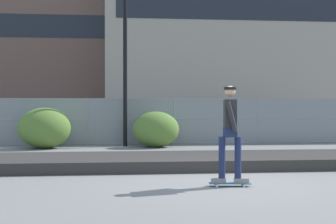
{
  "coord_description": "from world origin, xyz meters",
  "views": [
    {
      "loc": [
        -2.1,
        -8.89,
        1.56
      ],
      "look_at": [
        -0.58,
        6.07,
        1.35
      ],
      "focal_mm": 49.08,
      "sensor_mm": 36.0,
      "label": 1
    }
  ],
  "objects_px": {
    "parked_car_near": "(105,122)",
    "shrub_center": "(156,129)",
    "skater": "(230,127)",
    "shrub_left": "(45,128)",
    "street_lamp": "(125,24)",
    "skateboard": "(230,183)"
  },
  "relations": [
    {
      "from": "parked_car_near",
      "to": "shrub_center",
      "type": "height_order",
      "value": "parked_car_near"
    },
    {
      "from": "parked_car_near",
      "to": "shrub_center",
      "type": "bearing_deg",
      "value": -57.79
    },
    {
      "from": "skater",
      "to": "shrub_left",
      "type": "height_order",
      "value": "skater"
    },
    {
      "from": "street_lamp",
      "to": "shrub_left",
      "type": "relative_size",
      "value": 3.99
    },
    {
      "from": "street_lamp",
      "to": "shrub_center",
      "type": "bearing_deg",
      "value": -25.45
    },
    {
      "from": "shrub_left",
      "to": "shrub_center",
      "type": "relative_size",
      "value": 1.11
    },
    {
      "from": "skater",
      "to": "parked_car_near",
      "type": "distance_m",
      "value": 12.03
    },
    {
      "from": "skateboard",
      "to": "shrub_left",
      "type": "distance_m",
      "value": 9.72
    },
    {
      "from": "skater",
      "to": "street_lamp",
      "type": "xyz_separation_m",
      "value": [
        -1.94,
        9.02,
        3.56
      ]
    },
    {
      "from": "street_lamp",
      "to": "shrub_left",
      "type": "height_order",
      "value": "street_lamp"
    },
    {
      "from": "skateboard",
      "to": "street_lamp",
      "type": "bearing_deg",
      "value": 102.11
    },
    {
      "from": "street_lamp",
      "to": "parked_car_near",
      "type": "xyz_separation_m",
      "value": [
        -0.88,
        2.67,
        -3.86
      ]
    },
    {
      "from": "skater",
      "to": "parked_car_near",
      "type": "bearing_deg",
      "value": 103.55
    },
    {
      "from": "shrub_left",
      "to": "skater",
      "type": "bearing_deg",
      "value": -59.89
    },
    {
      "from": "parked_car_near",
      "to": "shrub_left",
      "type": "distance_m",
      "value": 3.89
    },
    {
      "from": "skateboard",
      "to": "shrub_center",
      "type": "height_order",
      "value": "shrub_center"
    },
    {
      "from": "skateboard",
      "to": "shrub_left",
      "type": "relative_size",
      "value": 0.42
    },
    {
      "from": "skateboard",
      "to": "parked_car_near",
      "type": "xyz_separation_m",
      "value": [
        -2.82,
        11.69,
        0.78
      ]
    },
    {
      "from": "street_lamp",
      "to": "parked_car_near",
      "type": "height_order",
      "value": "street_lamp"
    },
    {
      "from": "street_lamp",
      "to": "shrub_center",
      "type": "xyz_separation_m",
      "value": [
        1.14,
        -0.54,
        -4.03
      ]
    },
    {
      "from": "skater",
      "to": "parked_car_near",
      "type": "height_order",
      "value": "skater"
    },
    {
      "from": "parked_car_near",
      "to": "street_lamp",
      "type": "bearing_deg",
      "value": -71.72
    }
  ]
}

